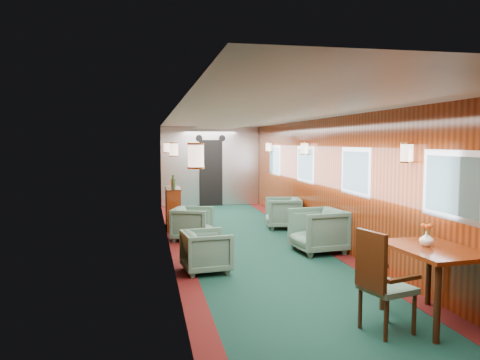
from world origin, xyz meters
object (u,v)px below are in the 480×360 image
at_px(armchair_right_near, 318,231).
at_px(armchair_right_far, 283,213).
at_px(dining_table, 433,260).
at_px(armchair_left_near, 206,251).
at_px(credenza, 173,208).
at_px(side_chair, 380,278).
at_px(armchair_left_far, 193,224).

distance_m(armchair_right_near, armchair_right_far, 2.34).
bearing_deg(dining_table, armchair_left_near, 127.63).
bearing_deg(credenza, armchair_right_far, -10.21).
bearing_deg(armchair_right_far, armchair_right_near, 7.81).
xyz_separation_m(dining_table, armchair_right_far, (-0.01, 5.62, -0.34)).
bearing_deg(credenza, armchair_left_near, -85.23).
distance_m(armchair_left_near, armchair_right_near, 2.25).
distance_m(dining_table, armchair_left_near, 3.25).
bearing_deg(dining_table, armchair_right_near, 87.20).
relative_size(dining_table, side_chair, 1.08).
height_order(side_chair, credenza, credenza).
xyz_separation_m(side_chair, credenza, (-1.74, 6.21, -0.10)).
height_order(credenza, armchair_right_near, credenza).
distance_m(side_chair, armchair_left_far, 5.09).
height_order(credenza, armchair_left_far, credenza).
height_order(credenza, armchair_right_far, credenza).
height_order(side_chair, armchair_right_near, side_chair).
distance_m(credenza, armchair_right_near, 3.66).
relative_size(credenza, armchair_right_near, 1.41).
xyz_separation_m(side_chair, armchair_left_near, (-1.44, 2.57, -0.26)).
bearing_deg(armchair_right_near, armchair_left_far, -131.18).
height_order(side_chair, armchair_left_near, side_chair).
distance_m(dining_table, armchair_left_far, 5.19).
relative_size(dining_table, armchair_left_far, 1.57).
distance_m(armchair_left_near, armchair_left_far, 2.30).
distance_m(side_chair, armchair_right_far, 5.82).
relative_size(credenza, armchair_left_near, 1.74).
xyz_separation_m(dining_table, side_chair, (-0.70, -0.16, -0.11)).
bearing_deg(armchair_left_far, credenza, 34.18).
relative_size(side_chair, armchair_right_far, 1.39).
bearing_deg(armchair_right_near, dining_table, -5.16).
xyz_separation_m(dining_table, armchair_left_far, (-2.13, 4.72, -0.36)).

